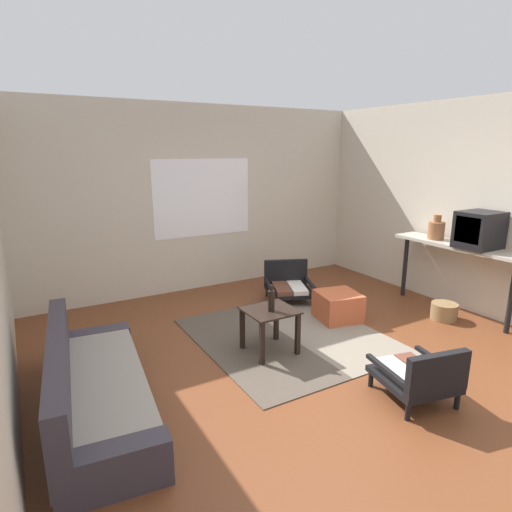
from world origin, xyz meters
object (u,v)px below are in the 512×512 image
coffee_table (270,320)px  armchair_striped_foreground (420,375)px  ottoman_orange (338,306)px  glass_bottle (271,300)px  armchair_by_window (288,284)px  console_shelf (455,252)px  couch (93,389)px  wicker_basket (444,311)px  clay_vase (436,230)px  crt_television (479,230)px

coffee_table → armchair_striped_foreground: size_ratio=0.72×
armchair_striped_foreground → ottoman_orange: 1.81m
glass_bottle → armchair_by_window: bearing=49.7°
armchair_striped_foreground → coffee_table: bearing=113.3°
console_shelf → glass_bottle: (-2.64, 0.17, -0.22)m
couch → coffee_table: (1.78, 0.19, 0.15)m
armchair_striped_foreground → wicker_basket: bearing=31.0°
armchair_by_window → wicker_basket: (1.28, -1.58, -0.12)m
wicker_basket → clay_vase: bearing=58.1°
console_shelf → ottoman_orange: bearing=159.8°
couch → armchair_striped_foreground: bearing=-26.9°
console_shelf → crt_television: crt_television is taller
coffee_table → ottoman_orange: coffee_table is taller
clay_vase → wicker_basket: clay_vase is taller
wicker_basket → ottoman_orange: bearing=150.6°
ottoman_orange → console_shelf: 1.65m
coffee_table → armchair_striped_foreground: armchair_striped_foreground is taller
couch → crt_television: size_ratio=4.37×
armchair_by_window → coffee_table: bearing=-131.0°
ottoman_orange → crt_television: bearing=-29.4°
coffee_table → console_shelf: (2.63, -0.22, 0.45)m
ottoman_orange → wicker_basket: (1.16, -0.66, -0.07)m
armchair_by_window → console_shelf: bearing=-43.0°
glass_bottle → armchair_striped_foreground: bearing=-65.8°
coffee_table → glass_bottle: (-0.01, -0.04, 0.23)m
coffee_table → armchair_by_window: armchair_by_window is taller
coffee_table → glass_bottle: bearing=-103.1°
coffee_table → crt_television: 2.78m
couch → wicker_basket: 4.14m
crt_television → clay_vase: (0.00, 0.59, -0.09)m
couch → wicker_basket: size_ratio=6.63×
couch → wicker_basket: couch is taller
couch → console_shelf: 4.44m
coffee_table → glass_bottle: size_ratio=1.83×
couch → armchair_by_window: 3.19m
armchair_striped_foreground → crt_television: (2.02, 0.90, 0.89)m
armchair_by_window → wicker_basket: bearing=-50.9°
clay_vase → coffee_table: bearing=-178.0°
crt_television → coffee_table: bearing=169.3°
console_shelf → glass_bottle: console_shelf is taller
couch → clay_vase: size_ratio=6.49×
console_shelf → glass_bottle: bearing=176.2°
ottoman_orange → wicker_basket: 1.34m
crt_television → wicker_basket: crt_television is taller
crt_television → clay_vase: bearing=89.7°
console_shelf → wicker_basket: size_ratio=5.16×
crt_television → couch: bearing=176.1°
couch → armchair_by_window: (2.85, 1.42, 0.02)m
armchair_striped_foreground → console_shelf: 2.41m
armchair_striped_foreground → glass_bottle: size_ratio=2.56×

